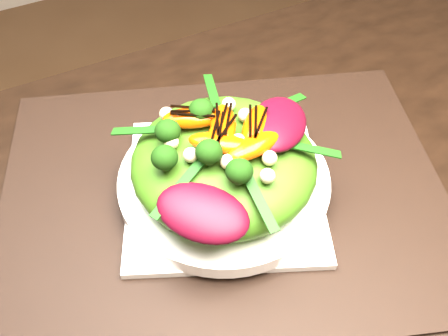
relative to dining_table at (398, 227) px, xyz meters
name	(u,v)px	position (x,y,z in m)	size (l,w,h in m)	color
dining_table	(398,227)	(0.00, 0.00, 0.00)	(1.60, 0.90, 0.75)	black
placemat	(224,192)	(-0.17, 0.13, 0.02)	(0.54, 0.41, 0.00)	black
plate_base	(224,189)	(-0.17, 0.13, 0.03)	(0.23, 0.23, 0.01)	white
salad_bowl	(224,181)	(-0.17, 0.13, 0.04)	(0.25, 0.25, 0.02)	white
lettuce_mound	(224,163)	(-0.17, 0.13, 0.08)	(0.22, 0.22, 0.07)	#3C6B13
radicchio_leaf	(278,124)	(-0.11, 0.12, 0.12)	(0.10, 0.06, 0.02)	#3E0613
orange_segment	(217,120)	(-0.17, 0.15, 0.12)	(0.07, 0.03, 0.02)	#C53B03
broccoli_floret	(160,133)	(-0.23, 0.16, 0.12)	(0.04, 0.04, 0.04)	black
macadamia_nut	(273,148)	(-0.13, 0.09, 0.12)	(0.02, 0.02, 0.02)	beige
balsamic_drizzle	(216,114)	(-0.17, 0.15, 0.13)	(0.05, 0.00, 0.00)	black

